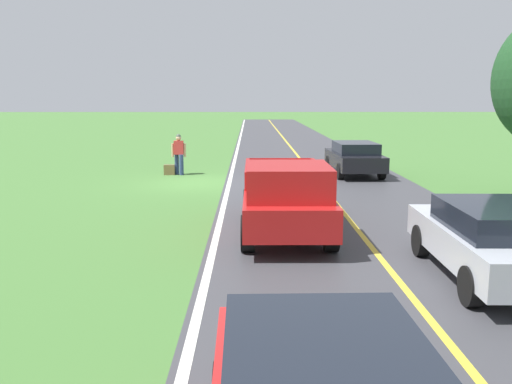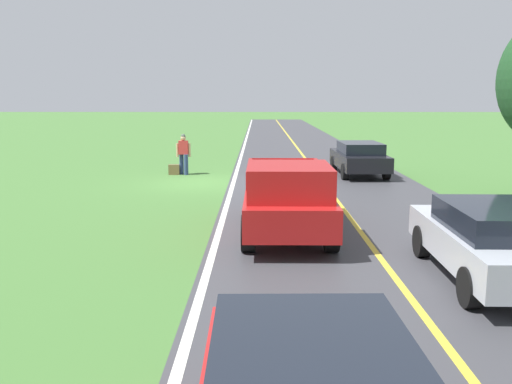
# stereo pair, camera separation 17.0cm
# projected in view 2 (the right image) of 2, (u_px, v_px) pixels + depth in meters

# --- Properties ---
(ground_plane) EXTENTS (200.00, 200.00, 0.00)m
(ground_plane) POSITION_uv_depth(u_px,v_px,m) (203.00, 183.00, 21.18)
(ground_plane) COLOR #427033
(road_surface) EXTENTS (7.41, 120.00, 0.00)m
(road_surface) POSITION_uv_depth(u_px,v_px,m) (324.00, 183.00, 21.15)
(road_surface) COLOR #3D3D42
(road_surface) RESTS_ON ground
(lane_edge_line) EXTENTS (0.16, 117.60, 0.00)m
(lane_edge_line) POSITION_uv_depth(u_px,v_px,m) (233.00, 183.00, 21.17)
(lane_edge_line) COLOR silver
(lane_edge_line) RESTS_ON ground
(lane_centre_line) EXTENTS (0.14, 117.60, 0.00)m
(lane_centre_line) POSITION_uv_depth(u_px,v_px,m) (324.00, 183.00, 21.15)
(lane_centre_line) COLOR gold
(lane_centre_line) RESTS_ON ground
(hitchhiker_walking) EXTENTS (0.62, 0.51, 1.75)m
(hitchhiker_walking) POSITION_uv_depth(u_px,v_px,m) (184.00, 152.00, 23.35)
(hitchhiker_walking) COLOR navy
(hitchhiker_walking) RESTS_ON ground
(suitcase_carried) EXTENTS (0.47, 0.22, 0.44)m
(suitcase_carried) POSITION_uv_depth(u_px,v_px,m) (174.00, 170.00, 23.39)
(suitcase_carried) COLOR brown
(suitcase_carried) RESTS_ON ground
(pickup_truck_passing) EXTENTS (2.13, 5.41, 1.82)m
(pickup_truck_passing) POSITION_uv_depth(u_px,v_px,m) (287.00, 196.00, 13.05)
(pickup_truck_passing) COLOR #B21919
(pickup_truck_passing) RESTS_ON ground
(sedan_near_oncoming) EXTENTS (2.01, 4.44, 1.41)m
(sedan_near_oncoming) POSITION_uv_depth(u_px,v_px,m) (359.00, 157.00, 23.23)
(sedan_near_oncoming) COLOR black
(sedan_near_oncoming) RESTS_ON ground
(sedan_mid_oncoming) EXTENTS (2.00, 4.44, 1.41)m
(sedan_mid_oncoming) POSITION_uv_depth(u_px,v_px,m) (492.00, 240.00, 9.86)
(sedan_mid_oncoming) COLOR #B2B7C1
(sedan_mid_oncoming) RESTS_ON ground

